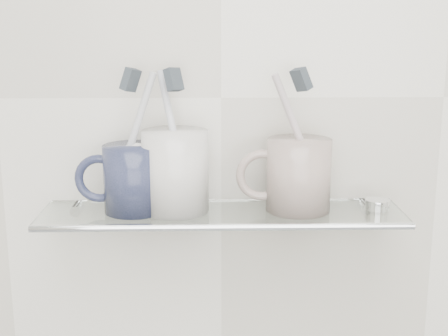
{
  "coord_description": "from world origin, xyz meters",
  "views": [
    {
      "loc": [
        -0.02,
        0.21,
        1.36
      ],
      "look_at": [
        0.0,
        1.04,
        1.16
      ],
      "focal_mm": 50.0,
      "sensor_mm": 36.0,
      "label": 1
    }
  ],
  "objects_px": {
    "mug_left": "(134,178)",
    "mug_center": "(175,171)",
    "mug_right": "(299,175)",
    "shelf_glass": "(222,214)"
  },
  "relations": [
    {
      "from": "shelf_glass",
      "to": "mug_left",
      "type": "distance_m",
      "value": 0.13
    },
    {
      "from": "mug_center",
      "to": "mug_right",
      "type": "distance_m",
      "value": 0.17
    },
    {
      "from": "mug_left",
      "to": "mug_center",
      "type": "distance_m",
      "value": 0.06
    },
    {
      "from": "mug_left",
      "to": "mug_right",
      "type": "xyz_separation_m",
      "value": [
        0.23,
        0.0,
        0.0
      ]
    },
    {
      "from": "mug_left",
      "to": "mug_center",
      "type": "relative_size",
      "value": 0.82
    },
    {
      "from": "shelf_glass",
      "to": "mug_left",
      "type": "xyz_separation_m",
      "value": [
        -0.12,
        0.0,
        0.05
      ]
    },
    {
      "from": "mug_left",
      "to": "mug_center",
      "type": "xyz_separation_m",
      "value": [
        0.06,
        0.0,
        0.01
      ]
    },
    {
      "from": "mug_left",
      "to": "mug_right",
      "type": "relative_size",
      "value": 0.93
    },
    {
      "from": "shelf_glass",
      "to": "mug_left",
      "type": "height_order",
      "value": "mug_left"
    },
    {
      "from": "mug_center",
      "to": "mug_right",
      "type": "height_order",
      "value": "mug_center"
    }
  ]
}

